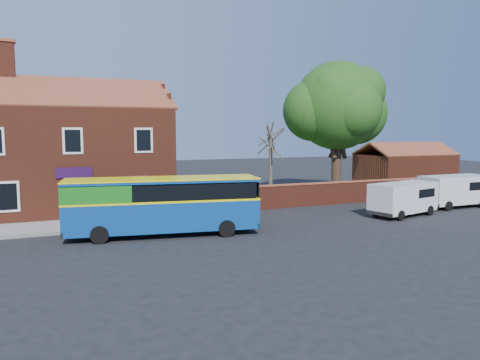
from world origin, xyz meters
name	(u,v)px	position (x,y,z in m)	size (l,w,h in m)	color
ground	(238,238)	(0.00, 0.00, 0.00)	(120.00, 120.00, 0.00)	black
pavement	(78,226)	(-7.00, 5.75, 0.06)	(18.00, 3.50, 0.12)	gray
kerb	(80,232)	(-7.00, 4.00, 0.07)	(18.00, 0.15, 0.14)	slate
grass_strip	(321,192)	(13.00, 13.00, 0.02)	(26.00, 12.00, 0.04)	#426B28
shop_building	(69,158)	(-7.02, 11.50, 3.41)	(12.30, 8.13, 10.50)	maroon
boundary_wall	(366,191)	(13.00, 7.00, 0.81)	(22.00, 0.38, 1.60)	maroon
outbuilding	(405,170)	(22.00, 13.00, 1.61)	(8.20, 5.06, 4.17)	maroon
bus	(157,203)	(-3.51, 1.94, 1.63)	(9.62, 3.80, 2.86)	#0D418F
van_near	(403,197)	(11.55, 1.52, 1.13)	(4.90, 2.84, 2.02)	silver
van_far	(455,190)	(17.06, 2.72, 1.20)	(4.93, 2.12, 2.15)	silver
large_tree	(337,109)	(12.64, 10.33, 6.88)	(8.61, 6.81, 10.50)	black
bare_tree	(271,162)	(7.20, 10.89, 2.85)	(2.08, 2.48, 5.56)	#4C4238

